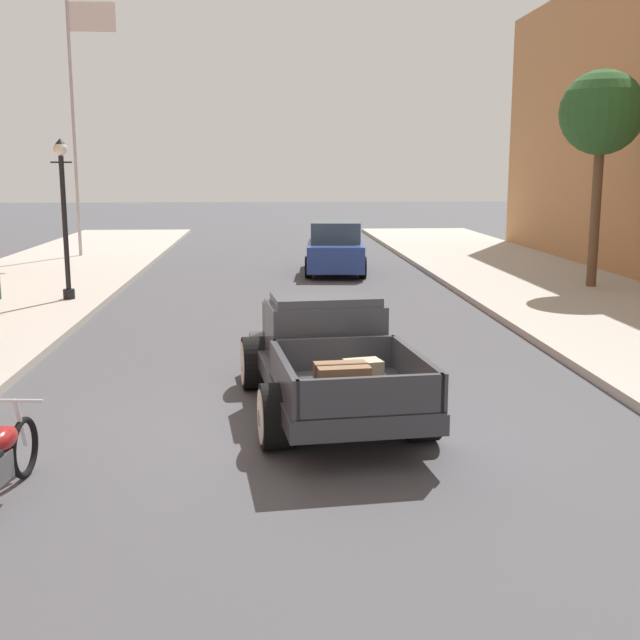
{
  "coord_description": "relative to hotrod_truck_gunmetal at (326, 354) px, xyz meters",
  "views": [
    {
      "loc": [
        -0.56,
        -10.35,
        3.3
      ],
      "look_at": [
        0.25,
        1.72,
        1.0
      ],
      "focal_mm": 44.91,
      "sensor_mm": 36.0,
      "label": 1
    }
  ],
  "objects": [
    {
      "name": "hotrod_truck_gunmetal",
      "position": [
        0.0,
        0.0,
        0.0
      ],
      "size": [
        2.53,
        5.06,
        1.58
      ],
      "color": "#333338",
      "rests_on": "ground"
    },
    {
      "name": "street_tree_second",
      "position": [
        7.99,
        10.17,
        3.92
      ],
      "size": [
        2.2,
        2.2,
        5.68
      ],
      "color": "brown",
      "rests_on": "sidewalk_right"
    },
    {
      "name": "flagpole",
      "position": [
        -7.4,
        19.04,
        5.02
      ],
      "size": [
        1.74,
        0.16,
        9.16
      ],
      "color": "#B2B2B7",
      "rests_on": "sidewalk_left"
    },
    {
      "name": "street_lamp_far",
      "position": [
        -5.65,
        8.91,
        1.63
      ],
      "size": [
        0.5,
        0.32,
        3.85
      ],
      "color": "black",
      "rests_on": "sidewalk_left"
    },
    {
      "name": "car_background_blue",
      "position": [
        1.39,
        14.6,
        0.01
      ],
      "size": [
        2.12,
        4.42,
        1.65
      ],
      "color": "#284293",
      "rests_on": "ground"
    },
    {
      "name": "ground_plane",
      "position": [
        -0.25,
        -0.46,
        -0.75
      ],
      "size": [
        140.0,
        140.0,
        0.0
      ],
      "primitive_type": "plane",
      "color": "#47474C"
    }
  ]
}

